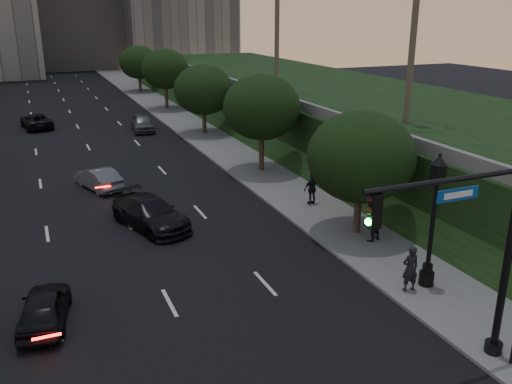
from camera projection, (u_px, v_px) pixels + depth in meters
name	position (u px, v px, depth m)	size (l,w,h in m)	color
ground	(210.00, 381.00, 16.37)	(160.00, 160.00, 0.00)	black
road_surface	(91.00, 153.00, 42.59)	(16.00, 140.00, 0.02)	black
sidewalk_right	(215.00, 141.00, 46.33)	(4.50, 140.00, 0.15)	slate
embankment	(346.00, 113.00, 48.28)	(18.00, 90.00, 4.00)	black
parapet_wall	(259.00, 91.00, 44.41)	(0.35, 90.00, 0.70)	slate
tree_right_a	(361.00, 157.00, 25.86)	(5.20, 5.20, 6.24)	#38281C
tree_right_b	(262.00, 107.00, 36.19)	(5.20, 5.20, 6.74)	#38281C
tree_right_c	(203.00, 90.00, 47.72)	(5.20, 5.20, 6.24)	#38281C
tree_right_d	(165.00, 69.00, 59.80)	(5.20, 5.20, 6.74)	#38281C
tree_right_e	(139.00, 62.00, 73.07)	(5.20, 5.20, 6.24)	#38281C
traffic_signal_mast	(481.00, 259.00, 16.03)	(5.68, 0.56, 7.00)	black
street_lamp	(432.00, 227.00, 21.08)	(0.64, 0.64, 5.62)	black
sedan_near_left	(44.00, 308.00, 19.17)	(1.56, 3.89, 1.32)	black
sedan_mid_left	(98.00, 178.00, 33.87)	(1.44, 4.14, 1.36)	slate
sedan_far_left	(36.00, 121.00, 51.35)	(2.35, 5.10, 1.42)	black
sedan_near_right	(150.00, 213.00, 27.80)	(2.18, 5.37, 1.56)	black
sedan_far_right	(142.00, 123.00, 50.17)	(1.85, 4.60, 1.57)	#4E5155
pedestrian_a	(410.00, 269.00, 21.13)	(0.68, 0.45, 1.88)	black
pedestrian_b	(372.00, 222.00, 25.75)	(0.92, 0.72, 1.89)	black
pedestrian_c	(312.00, 189.00, 30.69)	(1.07, 0.45, 1.83)	black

